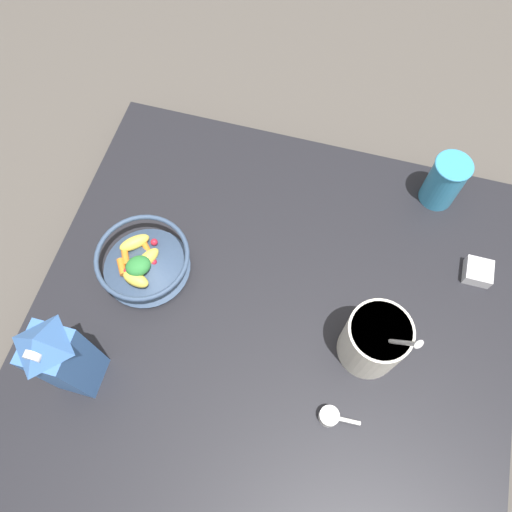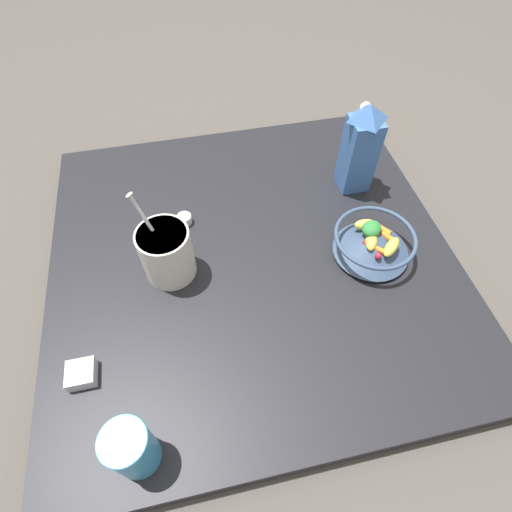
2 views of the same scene
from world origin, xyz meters
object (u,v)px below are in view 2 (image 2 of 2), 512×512
at_px(fruit_bowl, 373,242).
at_px(spice_jar, 82,374).
at_px(milk_carton, 360,148).
at_px(yogurt_tub, 166,251).
at_px(drinking_cup, 131,449).

bearing_deg(fruit_bowl, spice_jar, 14.26).
height_order(milk_carton, yogurt_tub, milk_carton).
xyz_separation_m(milk_carton, spice_jar, (0.73, 0.42, -0.11)).
bearing_deg(spice_jar, drinking_cup, 121.50).
distance_m(yogurt_tub, spice_jar, 0.31).
relative_size(fruit_bowl, milk_carton, 0.77).
height_order(fruit_bowl, milk_carton, milk_carton).
xyz_separation_m(fruit_bowl, milk_carton, (-0.04, -0.24, 0.09)).
height_order(fruit_bowl, yogurt_tub, yogurt_tub).
xyz_separation_m(fruit_bowl, yogurt_tub, (0.49, -0.05, 0.04)).
height_order(milk_carton, drinking_cup, milk_carton).
height_order(fruit_bowl, drinking_cup, drinking_cup).
relative_size(milk_carton, yogurt_tub, 1.10).
distance_m(milk_carton, spice_jar, 0.85).
bearing_deg(spice_jar, milk_carton, -150.07).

